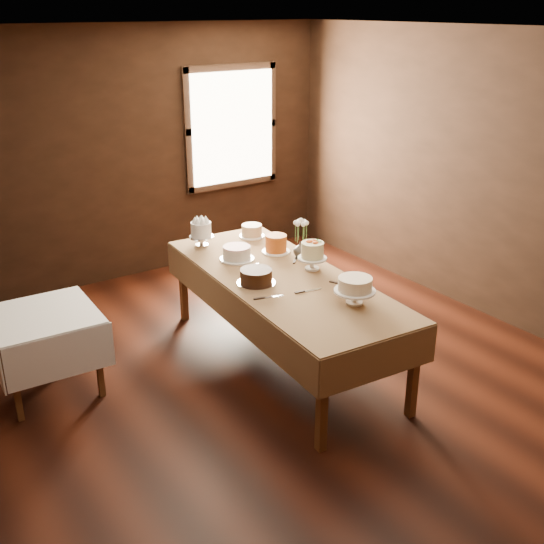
{
  "coord_description": "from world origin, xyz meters",
  "views": [
    {
      "loc": [
        -2.8,
        -3.89,
        2.97
      ],
      "look_at": [
        0.0,
        0.2,
        0.95
      ],
      "focal_mm": 43.52,
      "sensor_mm": 36.0,
      "label": 1
    }
  ],
  "objects": [
    {
      "name": "flower_bouquet",
      "position": [
        0.61,
        0.63,
        1.08
      ],
      "size": [
        0.14,
        0.14,
        0.2
      ],
      "primitive_type": null,
      "color": "white",
      "rests_on": "flower_vase"
    },
    {
      "name": "display_table",
      "position": [
        0.2,
        0.33,
        0.76
      ],
      "size": [
        1.22,
        2.71,
        0.82
      ],
      "rotation": [
        0.0,
        0.0,
        -0.07
      ],
      "color": "#502D14",
      "rests_on": "ground"
    },
    {
      "name": "side_table",
      "position": [
        -1.65,
        1.03,
        0.61
      ],
      "size": [
        0.86,
        0.86,
        0.69
      ],
      "rotation": [
        0.0,
        0.0,
        -0.04
      ],
      "color": "#502D14",
      "rests_on": "ground"
    },
    {
      "name": "cake_server_c",
      "position": [
        0.17,
        0.63,
        0.82
      ],
      "size": [
        0.08,
        0.24,
        0.01
      ],
      "primitive_type": "cube",
      "rotation": [
        0.0,
        0.0,
        1.34
      ],
      "color": "silver",
      "rests_on": "display_table"
    },
    {
      "name": "cake_cream",
      "position": [
        0.34,
        -0.43,
        0.92
      ],
      "size": [
        0.32,
        0.32,
        0.23
      ],
      "color": "white",
      "rests_on": "display_table"
    },
    {
      "name": "cake_flowers",
      "position": [
        0.51,
        0.32,
        0.93
      ],
      "size": [
        0.26,
        0.26,
        0.26
      ],
      "color": "white",
      "rests_on": "display_table"
    },
    {
      "name": "flower_vase",
      "position": [
        0.61,
        0.63,
        0.89
      ],
      "size": [
        0.19,
        0.19,
        0.14
      ],
      "primitive_type": "imported",
      "rotation": [
        0.0,
        0.0,
        2.46
      ],
      "color": "#2D2823",
      "rests_on": "display_table"
    },
    {
      "name": "cake_server_b",
      "position": [
        0.53,
        -0.14,
        0.82
      ],
      "size": [
        0.13,
        0.23,
        0.01
      ],
      "primitive_type": "cube",
      "rotation": [
        0.0,
        0.0,
        -1.13
      ],
      "color": "silver",
      "rests_on": "display_table"
    },
    {
      "name": "cake_speckled",
      "position": [
        0.55,
        1.36,
        0.87
      ],
      "size": [
        0.26,
        0.26,
        0.12
      ],
      "color": "white",
      "rests_on": "display_table"
    },
    {
      "name": "cake_lattice",
      "position": [
        0.09,
        0.9,
        0.87
      ],
      "size": [
        0.32,
        0.32,
        0.12
      ],
      "color": "white",
      "rests_on": "display_table"
    },
    {
      "name": "wall_right",
      "position": [
        2.5,
        0.0,
        1.4
      ],
      "size": [
        0.02,
        6.0,
        2.8
      ],
      "primitive_type": "cube",
      "color": "black",
      "rests_on": "ground"
    },
    {
      "name": "wall_back",
      "position": [
        0.0,
        3.0,
        1.4
      ],
      "size": [
        5.0,
        0.02,
        2.8
      ],
      "primitive_type": "cube",
      "color": "black",
      "rests_on": "ground"
    },
    {
      "name": "cake_server_d",
      "position": [
        0.57,
        0.63,
        0.82
      ],
      "size": [
        0.19,
        0.19,
        0.01
      ],
      "primitive_type": "cube",
      "rotation": [
        0.0,
        0.0,
        0.78
      ],
      "color": "silver",
      "rests_on": "display_table"
    },
    {
      "name": "floor",
      "position": [
        0.0,
        0.0,
        0.0
      ],
      "size": [
        5.0,
        6.0,
        0.01
      ],
      "primitive_type": "cube",
      "color": "black",
      "rests_on": "ground"
    },
    {
      "name": "cake_server_a",
      "position": [
        0.24,
        -0.04,
        0.82
      ],
      "size": [
        0.24,
        0.07,
        0.01
      ],
      "primitive_type": "cube",
      "rotation": [
        0.0,
        0.0,
        -0.18
      ],
      "color": "silver",
      "rests_on": "display_table"
    },
    {
      "name": "cake_chocolate",
      "position": [
        -0.07,
        0.33,
        0.88
      ],
      "size": [
        0.37,
        0.37,
        0.13
      ],
      "color": "silver",
      "rests_on": "display_table"
    },
    {
      "name": "cake_meringue",
      "position": [
        0.0,
        1.4,
        0.93
      ],
      "size": [
        0.26,
        0.26,
        0.25
      ],
      "color": "silver",
      "rests_on": "display_table"
    },
    {
      "name": "ceiling",
      "position": [
        0.0,
        0.0,
        2.8
      ],
      "size": [
        5.0,
        6.0,
        0.01
      ],
      "primitive_type": "cube",
      "color": "beige",
      "rests_on": "wall_back"
    },
    {
      "name": "cake_server_e",
      "position": [
        -0.1,
        0.03,
        0.82
      ],
      "size": [
        0.24,
        0.09,
        0.01
      ],
      "primitive_type": "cube",
      "rotation": [
        0.0,
        0.0,
        -0.26
      ],
      "color": "silver",
      "rests_on": "display_table"
    },
    {
      "name": "window",
      "position": [
        1.3,
        2.94,
        1.6
      ],
      "size": [
        1.1,
        0.05,
        1.3
      ],
      "primitive_type": "cube",
      "color": "#FFEABF",
      "rests_on": "wall_back"
    },
    {
      "name": "cake_caramel",
      "position": [
        0.5,
        0.86,
        0.9
      ],
      "size": [
        0.28,
        0.28,
        0.17
      ],
      "color": "white",
      "rests_on": "display_table"
    }
  ]
}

